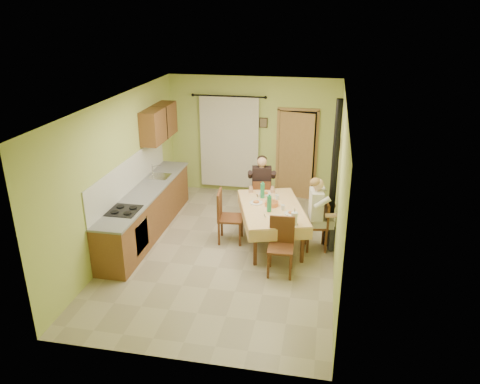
% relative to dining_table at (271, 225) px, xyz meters
% --- Properties ---
extents(floor, '(4.00, 6.00, 0.01)m').
position_rel_dining_table_xyz_m(floor, '(-0.80, -0.44, -0.38)').
color(floor, tan).
rests_on(floor, ground).
extents(room_shell, '(4.04, 6.04, 2.82)m').
position_rel_dining_table_xyz_m(room_shell, '(-0.80, -0.44, 1.44)').
color(room_shell, '#BFD16B').
rests_on(room_shell, ground).
extents(kitchen_run, '(0.64, 3.64, 1.56)m').
position_rel_dining_table_xyz_m(kitchen_run, '(-2.51, -0.04, 0.10)').
color(kitchen_run, brown).
rests_on(kitchen_run, ground).
extents(upper_cabinets, '(0.35, 1.40, 0.70)m').
position_rel_dining_table_xyz_m(upper_cabinets, '(-2.62, 1.26, 1.57)').
color(upper_cabinets, brown).
rests_on(upper_cabinets, room_shell).
extents(curtain, '(1.70, 0.07, 2.22)m').
position_rel_dining_table_xyz_m(curtain, '(-1.35, 2.46, 0.88)').
color(curtain, black).
rests_on(curtain, ground).
extents(doorway, '(0.96, 0.24, 2.15)m').
position_rel_dining_table_xyz_m(doorway, '(0.25, 2.49, 0.67)').
color(doorway, black).
rests_on(doorway, ground).
extents(dining_table, '(1.60, 2.10, 0.76)m').
position_rel_dining_table_xyz_m(dining_table, '(0.00, 0.00, 0.00)').
color(dining_table, '#E6B87A').
rests_on(dining_table, ground).
extents(tableware, '(0.97, 1.46, 0.33)m').
position_rel_dining_table_xyz_m(tableware, '(0.05, -0.10, 0.45)').
color(tableware, white).
rests_on(tableware, dining_table).
extents(chair_far, '(0.43, 0.43, 0.93)m').
position_rel_dining_table_xyz_m(chair_far, '(-0.34, 0.99, -0.09)').
color(chair_far, '#572E17').
rests_on(chair_far, ground).
extents(chair_near, '(0.44, 0.44, 0.99)m').
position_rel_dining_table_xyz_m(chair_near, '(0.29, -1.06, -0.09)').
color(chair_near, '#572E17').
rests_on(chair_near, ground).
extents(chair_right, '(0.45, 0.45, 0.95)m').
position_rel_dining_table_xyz_m(chair_right, '(0.86, -0.07, -0.09)').
color(chair_right, '#572E17').
rests_on(chair_right, ground).
extents(chair_left, '(0.50, 0.50, 1.03)m').
position_rel_dining_table_xyz_m(chair_left, '(-0.80, -0.07, -0.09)').
color(chair_left, '#572E17').
rests_on(chair_left, ground).
extents(man_far, '(0.62, 0.52, 1.39)m').
position_rel_dining_table_xyz_m(man_far, '(-0.35, 1.00, 0.50)').
color(man_far, black).
rests_on(man_far, chair_far).
extents(man_right, '(0.52, 0.62, 1.39)m').
position_rel_dining_table_xyz_m(man_right, '(0.85, -0.07, 0.50)').
color(man_right, beige).
rests_on(man_right, chair_right).
extents(stove_flue, '(0.24, 0.24, 2.80)m').
position_rel_dining_table_xyz_m(stove_flue, '(1.10, 0.16, 0.65)').
color(stove_flue, black).
rests_on(stove_flue, ground).
extents(picture_back, '(0.19, 0.03, 0.23)m').
position_rel_dining_table_xyz_m(picture_back, '(-0.55, 2.53, 1.37)').
color(picture_back, black).
rests_on(picture_back, room_shell).
extents(picture_right, '(0.03, 0.31, 0.21)m').
position_rel_dining_table_xyz_m(picture_right, '(1.17, 0.76, 1.47)').
color(picture_right, brown).
rests_on(picture_right, room_shell).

